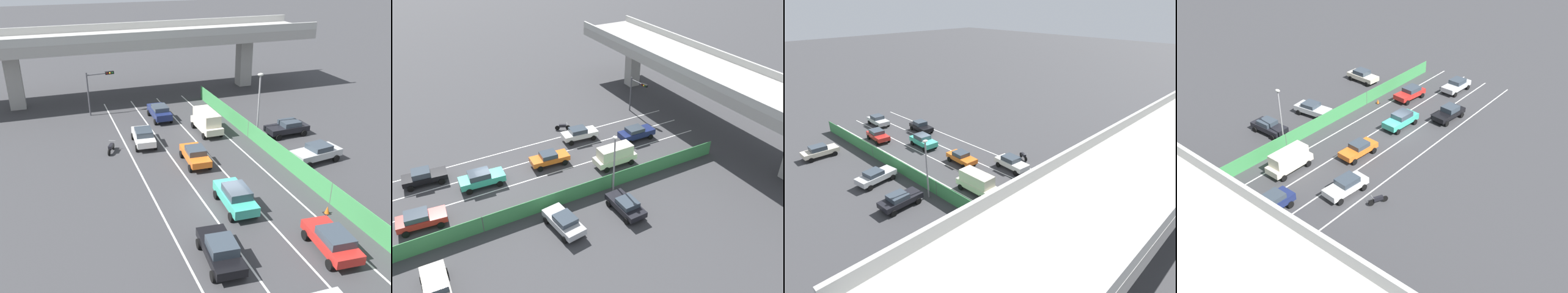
# 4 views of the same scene
# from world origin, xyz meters

# --- Properties ---
(ground_plane) EXTENTS (300.00, 300.00, 0.00)m
(ground_plane) POSITION_xyz_m (0.00, 0.00, 0.00)
(ground_plane) COLOR #38383A
(lane_line_left_edge) EXTENTS (0.14, 43.70, 0.01)m
(lane_line_left_edge) POSITION_xyz_m (-4.94, 3.85, 0.00)
(lane_line_left_edge) COLOR silver
(lane_line_left_edge) RESTS_ON ground
(lane_line_mid_left) EXTENTS (0.14, 43.70, 0.01)m
(lane_line_mid_left) POSITION_xyz_m (-1.65, 3.85, 0.00)
(lane_line_mid_left) COLOR silver
(lane_line_mid_left) RESTS_ON ground
(lane_line_mid_right) EXTENTS (0.14, 43.70, 0.01)m
(lane_line_mid_right) POSITION_xyz_m (1.65, 3.85, 0.00)
(lane_line_mid_right) COLOR silver
(lane_line_mid_right) RESTS_ON ground
(lane_line_right_edge) EXTENTS (0.14, 43.70, 0.01)m
(lane_line_right_edge) POSITION_xyz_m (4.94, 3.85, 0.00)
(lane_line_right_edge) COLOR silver
(lane_line_right_edge) RESTS_ON ground
(elevated_overpass) EXTENTS (45.80, 8.35, 8.65)m
(elevated_overpass) POSITION_xyz_m (0.00, 27.70, 6.91)
(elevated_overpass) COLOR #A09E99
(elevated_overpass) RESTS_ON ground
(green_fence) EXTENTS (0.10, 39.80, 1.66)m
(green_fence) POSITION_xyz_m (6.88, 3.85, 0.83)
(green_fence) COLOR #3D8E4C
(green_fence) RESTS_ON ground
(car_sedan_black) EXTENTS (2.33, 4.53, 1.62)m
(car_sedan_black) POSITION_xyz_m (-3.09, -5.95, 0.88)
(car_sedan_black) COLOR black
(car_sedan_black) RESTS_ON ground
(car_sedan_navy) EXTENTS (1.99, 4.44, 1.64)m
(car_sedan_navy) POSITION_xyz_m (-0.01, 18.27, 0.92)
(car_sedan_navy) COLOR navy
(car_sedan_navy) RESTS_ON ground
(car_taxi_orange) EXTENTS (2.14, 4.33, 1.52)m
(car_taxi_orange) POSITION_xyz_m (-0.05, 6.73, 0.85)
(car_taxi_orange) COLOR orange
(car_taxi_orange) RESTS_ON ground
(car_sedan_red) EXTENTS (2.35, 4.42, 1.57)m
(car_sedan_red) POSITION_xyz_m (3.52, -7.40, 0.88)
(car_sedan_red) COLOR red
(car_sedan_red) RESTS_ON ground
(car_hatchback_white) EXTENTS (2.25, 4.44, 1.60)m
(car_hatchback_white) POSITION_xyz_m (-3.28, 12.16, 0.89)
(car_hatchback_white) COLOR silver
(car_hatchback_white) RESTS_ON ground
(car_taxi_teal) EXTENTS (2.23, 4.61, 1.74)m
(car_taxi_teal) POSITION_xyz_m (0.19, -0.93, 0.95)
(car_taxi_teal) COLOR teal
(car_taxi_teal) RESTS_ON ground
(car_van_cream) EXTENTS (2.05, 4.69, 2.28)m
(car_van_cream) POSITION_xyz_m (3.46, 13.00, 1.28)
(car_van_cream) COLOR beige
(car_van_cream) RESTS_ON ground
(motorcycle) EXTENTS (0.97, 1.82, 0.93)m
(motorcycle) POSITION_xyz_m (-6.50, 11.49, 0.46)
(motorcycle) COLOR black
(motorcycle) RESTS_ON ground
(parked_sedan_cream) EXTENTS (4.47, 2.18, 1.63)m
(parked_sedan_cream) POSITION_xyz_m (11.75, -7.68, 0.90)
(parked_sedan_cream) COLOR beige
(parked_sedan_cream) RESTS_ON ground
(parked_wagon_silver) EXTENTS (4.63, 2.51, 1.55)m
(parked_wagon_silver) POSITION_xyz_m (10.01, 3.55, 0.87)
(parked_wagon_silver) COLOR #B2B5B7
(parked_wagon_silver) RESTS_ON ground
(parked_sedan_dark) EXTENTS (4.32, 2.17, 1.50)m
(parked_sedan_dark) POSITION_xyz_m (10.75, 9.58, 0.85)
(parked_sedan_dark) COLOR black
(parked_sedan_dark) RESTS_ON ground
(traffic_light) EXTENTS (3.14, 0.59, 4.91)m
(traffic_light) POSITION_xyz_m (-5.92, 22.25, 3.50)
(traffic_light) COLOR #47474C
(traffic_light) RESTS_ON ground
(street_lamp) EXTENTS (0.60, 0.36, 6.47)m
(street_lamp) POSITION_xyz_m (7.68, 10.14, 3.98)
(street_lamp) COLOR gray
(street_lamp) RESTS_ON ground
(traffic_cone) EXTENTS (0.47, 0.47, 0.57)m
(traffic_cone) POSITION_xyz_m (5.88, -3.78, 0.27)
(traffic_cone) COLOR orange
(traffic_cone) RESTS_ON ground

